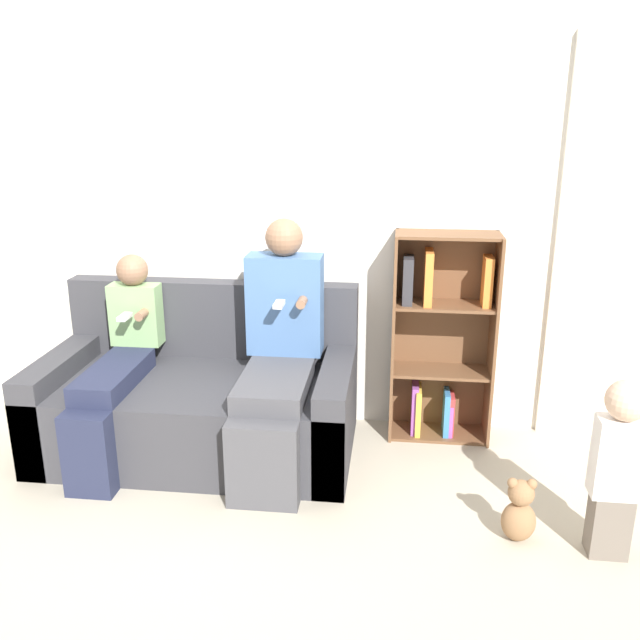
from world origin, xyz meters
name	(u,v)px	position (x,y,z in m)	size (l,w,h in m)	color
ground_plane	(234,503)	(0.00, 0.00, 0.00)	(14.00, 14.00, 0.00)	#B2A893
back_wall	(267,222)	(0.00, 1.07, 1.27)	(10.00, 0.06, 2.55)	silver
curtain_panel	(633,249)	(2.13, 1.02, 1.17)	(0.87, 0.04, 2.33)	silver
couch	(200,402)	(-0.33, 0.57, 0.29)	(1.79, 0.94, 0.93)	#38383D
adult_seated	(279,345)	(0.16, 0.51, 0.69)	(0.43, 0.91, 1.35)	#47474C
child_seated	(117,363)	(-0.76, 0.44, 0.57)	(0.30, 0.93, 1.12)	#232842
toddler_standing	(618,463)	(1.78, -0.20, 0.46)	(0.21, 0.18, 0.85)	#70665B
bookshelf	(440,341)	(1.07, 0.92, 0.60)	(0.60, 0.29, 1.26)	brown
teddy_bear	(519,512)	(1.40, -0.15, 0.15)	(0.16, 0.13, 0.32)	#936B47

